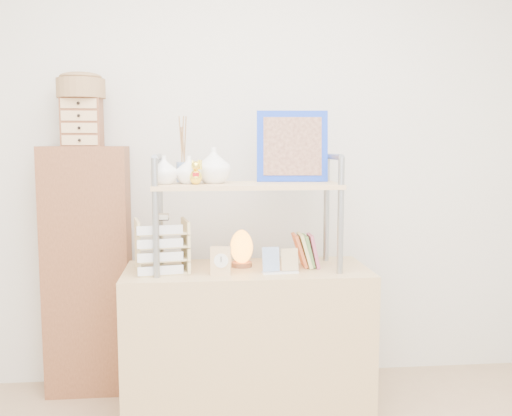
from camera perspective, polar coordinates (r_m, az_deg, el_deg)
The scene contains 10 objects.
room_shell at distance 1.99m, azimuth 1.08°, elevation 16.02°, with size 3.42×3.41×2.61m.
desk at distance 2.94m, azimuth -0.89°, elevation -13.23°, with size 1.20×0.50×0.75m, color tan.
cabinet at distance 3.26m, azimuth -16.45°, elevation -6.02°, with size 0.45×0.24×1.35m, color brown.
hutch at distance 2.78m, azimuth -2.26°, elevation 2.92°, with size 0.91×0.34×0.78m.
letter_tray at distance 2.77m, azimuth -9.42°, elevation -4.05°, with size 0.26×0.25×0.28m.
salt_lamp at distance 2.86m, azimuth -1.46°, elevation -4.01°, with size 0.12×0.11×0.19m.
desk_clock at distance 2.68m, azimuth -3.53°, elevation -5.31°, with size 0.10×0.06×0.13m.
postcard_stand at distance 2.73m, azimuth 2.41°, elevation -5.77°, with size 0.18×0.07×0.13m.
drawer_chest at distance 3.16m, azimuth -17.00°, elevation 8.20°, with size 0.20×0.16×0.25m.
woven_basket at distance 3.18m, azimuth -17.09°, elevation 11.35°, with size 0.25×0.25×0.10m, color brown.
Camera 1 is at (-0.23, -1.55, 1.37)m, focal length 40.00 mm.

